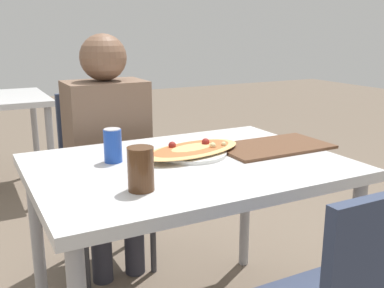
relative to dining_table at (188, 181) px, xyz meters
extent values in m
cube|color=silver|center=(0.00, 0.00, 0.06)|extent=(1.13, 0.82, 0.04)
cylinder|color=#99999E|center=(0.51, -0.36, -0.31)|extent=(0.05, 0.05, 0.69)
cylinder|color=#99999E|center=(-0.51, 0.36, -0.31)|extent=(0.05, 0.05, 0.69)
cylinder|color=#99999E|center=(0.51, 0.36, -0.31)|extent=(0.05, 0.05, 0.69)
cube|color=#2D3851|center=(-0.11, 0.67, -0.20)|extent=(0.40, 0.40, 0.04)
cube|color=#2D3851|center=(-0.11, 0.86, 0.03)|extent=(0.38, 0.03, 0.41)
cylinder|color=#38383D|center=(0.06, 0.50, -0.43)|extent=(0.03, 0.03, 0.44)
cylinder|color=#38383D|center=(-0.28, 0.50, -0.43)|extent=(0.03, 0.03, 0.44)
cylinder|color=#38383D|center=(0.06, 0.84, -0.43)|extent=(0.03, 0.03, 0.44)
cylinder|color=#38383D|center=(-0.28, 0.84, -0.43)|extent=(0.03, 0.03, 0.44)
cylinder|color=#2D2D38|center=(-0.03, 0.54, -0.41)|extent=(0.10, 0.10, 0.48)
cylinder|color=#2D2D38|center=(-0.20, 0.54, -0.41)|extent=(0.10, 0.10, 0.48)
cube|color=brown|center=(-0.11, 0.64, 0.07)|extent=(0.37, 0.25, 0.49)
sphere|color=brown|center=(-0.11, 0.64, 0.42)|extent=(0.22, 0.22, 0.22)
cylinder|color=white|center=(0.05, 0.07, 0.08)|extent=(0.27, 0.27, 0.01)
ellipsoid|color=#E0AD66|center=(0.05, 0.07, 0.10)|extent=(0.47, 0.31, 0.02)
ellipsoid|color=#D16033|center=(0.05, 0.07, 0.11)|extent=(0.39, 0.25, 0.01)
sphere|color=maroon|center=(-0.01, 0.11, 0.12)|extent=(0.03, 0.03, 0.03)
sphere|color=beige|center=(0.13, 0.04, 0.11)|extent=(0.03, 0.03, 0.03)
sphere|color=beige|center=(0.18, 0.04, 0.11)|extent=(0.02, 0.02, 0.02)
sphere|color=maroon|center=(0.13, 0.09, 0.12)|extent=(0.03, 0.03, 0.03)
cylinder|color=#1E47B2|center=(-0.24, 0.13, 0.14)|extent=(0.07, 0.07, 0.12)
cylinder|color=silver|center=(-0.24, 0.13, 0.20)|extent=(0.06, 0.06, 0.00)
cylinder|color=#4C2D19|center=(-0.26, -0.20, 0.14)|extent=(0.08, 0.08, 0.14)
cube|color=brown|center=(0.40, 0.02, 0.08)|extent=(0.46, 0.27, 0.01)
cylinder|color=#99999E|center=(-0.20, 1.74, -0.31)|extent=(0.05, 0.05, 0.69)
cylinder|color=#99999E|center=(-0.20, 2.44, -0.31)|extent=(0.05, 0.05, 0.69)
camera|label=1|loc=(-0.72, -1.42, 0.56)|focal=42.00mm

